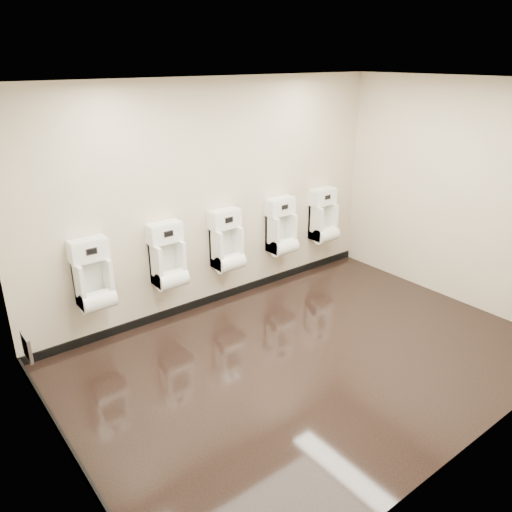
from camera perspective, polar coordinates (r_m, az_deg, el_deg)
The scene contains 15 objects.
ground at distance 5.48m, azimuth 6.08°, elevation -11.55°, with size 5.00×3.50×0.00m, color black.
ceiling at distance 4.58m, azimuth 7.55°, elevation 19.11°, with size 5.00×3.50×0.00m, color silver.
back_wall at distance 6.16m, azimuth -4.72°, elevation 6.71°, with size 5.00×0.02×2.80m, color beige.
front_wall at distance 3.91m, azimuth 24.92°, elevation -4.66°, with size 5.00×0.02×2.80m, color beige.
left_wall at distance 3.69m, azimuth -22.53°, elevation -5.79°, with size 0.02×3.50×2.80m, color beige.
right_wall at distance 6.78m, azimuth 22.21°, elevation 6.57°, with size 0.02×3.50×2.80m, color beige.
tile_overlay_left at distance 3.69m, azimuth -22.45°, elevation -5.77°, with size 0.01×3.50×2.80m, color white.
skirting_back at distance 6.63m, azimuth -4.30°, elevation -4.63°, with size 5.00×0.02×0.10m, color black.
skirting_left at distance 4.46m, azimuth -19.69°, elevation -21.34°, with size 0.02×3.50×0.10m, color black.
access_panel at distance 5.16m, azimuth -24.73°, elevation -9.45°, with size 0.04×0.25×0.25m.
urinal_0 at distance 5.57m, azimuth -18.06°, elevation -2.63°, with size 0.41×0.31×0.76m.
urinal_1 at distance 5.88m, azimuth -10.01°, elevation -0.50°, with size 0.41×0.31×0.76m.
urinal_2 at distance 6.27m, azimuth -3.34°, elevation 1.27°, with size 0.41×0.31×0.76m.
urinal_3 at distance 6.79m, azimuth 2.95°, elevation 2.92°, with size 0.41×0.31×0.76m.
urinal_4 at distance 7.32m, azimuth 7.74°, elevation 4.16°, with size 0.41×0.31×0.76m.
Camera 1 is at (-3.23, -3.24, 3.02)m, focal length 35.00 mm.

